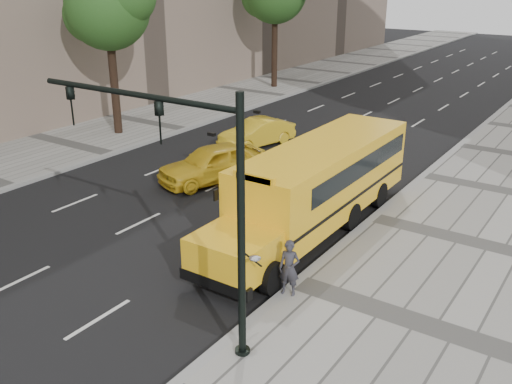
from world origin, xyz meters
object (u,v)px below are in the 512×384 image
Objects in this scene: traffic_signal at (190,186)px; taxi_near at (212,163)px; taxi_far at (257,133)px; school_bus at (320,179)px; pedestrian at (289,268)px; tree_b at (108,7)px.

taxi_near is at bearing 126.07° from traffic_signal.
school_bus is at bearing -27.61° from taxi_far.
taxi_near is 2.96× the size of pedestrian.
taxi_near reaches higher than taxi_far.
school_bus reaches higher than taxi_near.
tree_b is 19.87m from pedestrian.
tree_b reaches higher than pedestrian.
taxi_near is 1.14× the size of taxi_far.
tree_b is 16.37m from school_bus.
traffic_signal reaches higher than school_bus.
tree_b is at bearing 163.49° from school_bus.
traffic_signal reaches higher than taxi_near.
pedestrian is (9.07, -11.87, 0.26)m from taxi_far.
taxi_near is at bearing 126.07° from pedestrian.
tree_b is 1.87× the size of taxi_near.
taxi_far is 14.94m from pedestrian.
tree_b is 0.78× the size of school_bus.
pedestrian is (16.57, -9.26, -5.89)m from tree_b.
taxi_far is at bearing 19.16° from tree_b.
taxi_near is at bearing -59.93° from taxi_far.
traffic_signal is (0.69, -7.72, 2.33)m from school_bus.
school_bus is 6.27m from taxi_near.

